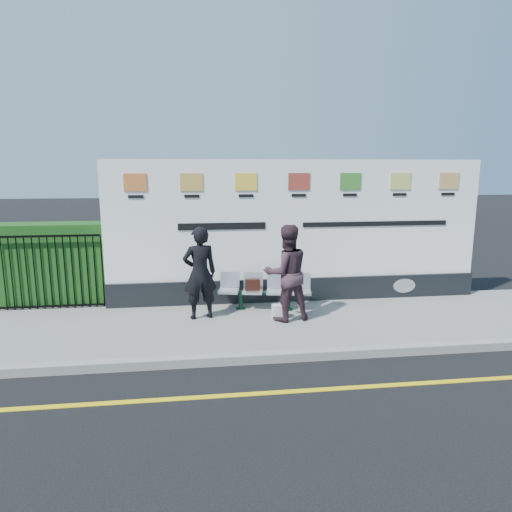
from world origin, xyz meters
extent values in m
plane|color=black|center=(0.00, 0.00, 0.00)|extent=(80.00, 80.00, 0.00)
cube|color=gray|center=(0.00, 2.50, 0.06)|extent=(14.00, 3.00, 0.12)
cube|color=gray|center=(0.00, 1.00, 0.07)|extent=(14.00, 0.18, 0.14)
cube|color=yellow|center=(0.00, 0.00, 0.00)|extent=(14.00, 0.10, 0.01)
cube|color=black|center=(0.50, 3.85, 0.37)|extent=(8.00, 0.30, 0.50)
cube|color=white|center=(0.50, 3.85, 1.87)|extent=(8.00, 0.14, 2.50)
cube|color=#1B4C17|center=(-4.58, 4.30, 0.97)|extent=(2.35, 0.70, 1.70)
imported|color=black|center=(-1.58, 2.89, 1.00)|extent=(0.72, 0.55, 1.77)
imported|color=#3B262F|center=(0.03, 2.58, 1.03)|extent=(0.99, 0.83, 1.81)
cube|color=black|center=(-0.52, 3.29, 0.63)|extent=(0.29, 0.13, 0.23)
cube|color=silver|center=(-0.09, 2.68, 0.25)|extent=(0.26, 0.16, 0.26)
camera|label=1|loc=(-1.60, -5.55, 2.98)|focal=32.00mm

